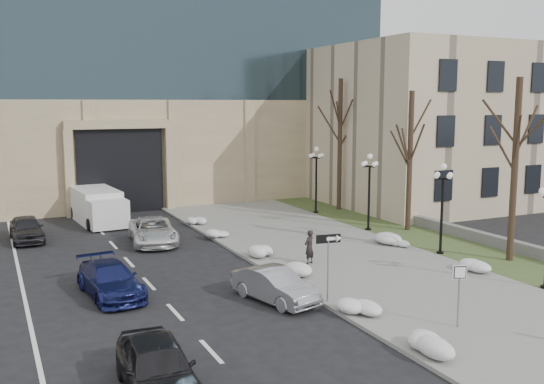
{
  "coord_description": "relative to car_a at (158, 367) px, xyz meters",
  "views": [
    {
      "loc": [
        -12.54,
        -11.24,
        7.77
      ],
      "look_at": [
        -0.11,
        14.98,
        3.5
      ],
      "focal_mm": 40.0,
      "sensor_mm": 36.0,
      "label": 1
    }
  ],
  "objects": [
    {
      "name": "sidewalk",
      "position": [
        12.24,
        10.09,
        -0.71
      ],
      "size": [
        9.0,
        40.0,
        0.12
      ],
      "primitive_type": "cube",
      "color": "gray",
      "rests_on": "ground"
    },
    {
      "name": "lamppost_b",
      "position": [
        17.04,
        8.59,
        2.3
      ],
      "size": [
        1.18,
        1.18,
        4.76
      ],
      "color": "black",
      "rests_on": "ground"
    },
    {
      "name": "lamppost_c",
      "position": [
        17.04,
        15.09,
        2.3
      ],
      "size": [
        1.18,
        1.18,
        4.76
      ],
      "color": "black",
      "rests_on": "ground"
    },
    {
      "name": "car_a",
      "position": [
        0.0,
        0.0,
        0.0
      ],
      "size": [
        2.05,
        4.61,
        1.54
      ],
      "primitive_type": "imported",
      "rotation": [
        0.0,
        0.0,
        -0.05
      ],
      "color": "black",
      "rests_on": "ground"
    },
    {
      "name": "snow_clump_f",
      "position": [
        8.09,
        17.01,
        -0.47
      ],
      "size": [
        1.1,
        1.6,
        0.36
      ],
      "primitive_type": "ellipsoid",
      "color": "white",
      "rests_on": "sidewalk"
    },
    {
      "name": "keep_sign",
      "position": [
        10.55,
        0.17,
        0.93
      ],
      "size": [
        0.48,
        0.21,
        2.31
      ],
      "rotation": [
        0.0,
        0.0,
        -0.35
      ],
      "color": "slate",
      "rests_on": "ground"
    },
    {
      "name": "snow_clump_d",
      "position": [
        8.17,
        8.08,
        -0.47
      ],
      "size": [
        1.1,
        1.6,
        0.36
      ],
      "primitive_type": "ellipsoid",
      "color": "white",
      "rests_on": "sidewalk"
    },
    {
      "name": "car_c",
      "position": [
        0.44,
        9.1,
        -0.09
      ],
      "size": [
        2.36,
        4.84,
        1.36
      ],
      "primitive_type": "imported",
      "rotation": [
        0.0,
        0.0,
        0.1
      ],
      "color": "navy",
      "rests_on": "ground"
    },
    {
      "name": "snow_clump_c",
      "position": [
        8.28,
        3.03,
        -0.47
      ],
      "size": [
        1.1,
        1.6,
        0.36
      ],
      "primitive_type": "ellipsoid",
      "color": "white",
      "rests_on": "sidewalk"
    },
    {
      "name": "car_d",
      "position": [
        4.36,
        17.57,
        -0.06
      ],
      "size": [
        3.02,
        5.38,
        1.42
      ],
      "primitive_type": "imported",
      "rotation": [
        0.0,
        0.0,
        -0.13
      ],
      "color": "silver",
      "rests_on": "ground"
    },
    {
      "name": "lamppost_d",
      "position": [
        17.04,
        21.59,
        2.3
      ],
      "size": [
        1.18,
        1.18,
        4.76
      ],
      "color": "black",
      "rests_on": "ground"
    },
    {
      "name": "car_b",
      "position": [
        6.16,
        5.6,
        -0.11
      ],
      "size": [
        2.4,
        4.26,
        1.33
      ],
      "primitive_type": "imported",
      "rotation": [
        0.0,
        0.0,
        0.26
      ],
      "color": "#95969C",
      "rests_on": "ground"
    },
    {
      "name": "tree_near",
      "position": [
        19.24,
        6.09,
        5.06
      ],
      "size": [
        3.2,
        3.2,
        9.0
      ],
      "color": "black",
      "rests_on": "ground"
    },
    {
      "name": "snow_clump_b",
      "position": [
        8.43,
        -1.27,
        -0.47
      ],
      "size": [
        1.1,
        1.6,
        0.36
      ],
      "primitive_type": "ellipsoid",
      "color": "white",
      "rests_on": "sidewalk"
    },
    {
      "name": "curb",
      "position": [
        7.74,
        10.09,
        -0.7
      ],
      "size": [
        0.3,
        40.0,
        0.14
      ],
      "primitive_type": "cube",
      "color": "gray",
      "rests_on": "ground"
    },
    {
      "name": "snow_clump_g",
      "position": [
        8.1,
        20.98,
        -0.47
      ],
      "size": [
        1.1,
        1.6,
        0.36
      ],
      "primitive_type": "ellipsoid",
      "color": "white",
      "rests_on": "sidewalk"
    },
    {
      "name": "tree_far",
      "position": [
        19.24,
        22.09,
        5.38
      ],
      "size": [
        3.2,
        3.2,
        9.5
      ],
      "color": "black",
      "rests_on": "ground"
    },
    {
      "name": "snow_clump_e",
      "position": [
        8.43,
        12.14,
        -0.47
      ],
      "size": [
        1.1,
        1.6,
        0.36
      ],
      "primitive_type": "ellipsoid",
      "color": "white",
      "rests_on": "sidewalk"
    },
    {
      "name": "box_truck",
      "position": [
        2.59,
        25.11,
        0.29
      ],
      "size": [
        2.9,
        7.03,
        2.18
      ],
      "rotation": [
        0.0,
        0.0,
        0.08
      ],
      "color": "silver",
      "rests_on": "ground"
    },
    {
      "name": "pedestrian",
      "position": [
        9.93,
        9.66,
        0.17
      ],
      "size": [
        0.71,
        0.6,
        1.64
      ],
      "primitive_type": "imported",
      "rotation": [
        0.0,
        0.0,
        3.57
      ],
      "color": "black",
      "rests_on": "sidewalk"
    },
    {
      "name": "one_way_sign",
      "position": [
        8.02,
        4.34,
        1.54
      ],
      "size": [
        1.04,
        0.33,
        2.8
      ],
      "rotation": [
        0.0,
        0.0,
        -0.14
      ],
      "color": "slate",
      "rests_on": "ground"
    },
    {
      "name": "car_e",
      "position": [
        -1.99,
        21.18,
        -0.05
      ],
      "size": [
        1.81,
        4.26,
        1.44
      ],
      "primitive_type": "imported",
      "rotation": [
        0.0,
        0.0,
        0.03
      ],
      "color": "#29292E",
      "rests_on": "ground"
    },
    {
      "name": "grass_strip",
      "position": [
        18.74,
        10.09,
        -0.72
      ],
      "size": [
        4.0,
        40.0,
        0.1
      ],
      "primitive_type": "cube",
      "color": "#3A4B25",
      "rests_on": "ground"
    },
    {
      "name": "tree_mid",
      "position": [
        19.24,
        14.09,
        4.73
      ],
      "size": [
        3.2,
        3.2,
        8.5
      ],
      "color": "black",
      "rests_on": "ground"
    },
    {
      "name": "snow_clump_j",
      "position": [
        16.15,
        10.92,
        -0.47
      ],
      "size": [
        1.1,
        1.6,
        0.36
      ],
      "primitive_type": "ellipsoid",
      "color": "white",
      "rests_on": "sidewalk"
    },
    {
      "name": "classical_building",
      "position": [
        30.74,
        24.07,
        5.23
      ],
      "size": [
        22.0,
        18.12,
        12.0
      ],
      "color": "#C4B093",
      "rests_on": "ground"
    },
    {
      "name": "stone_wall",
      "position": [
        20.74,
        12.09,
        -0.42
      ],
      "size": [
        0.5,
        30.0,
        0.7
      ],
      "primitive_type": "cube",
      "color": "slate",
      "rests_on": "ground"
    },
    {
      "name": "snow_clump_i",
      "position": [
        16.43,
        5.15,
        -0.47
      ],
      "size": [
        1.1,
        1.6,
        0.36
      ],
      "primitive_type": "ellipsoid",
      "color": "white",
      "rests_on": "sidewalk"
    }
  ]
}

